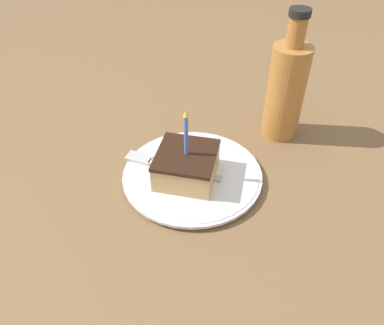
# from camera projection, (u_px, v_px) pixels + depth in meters

# --- Properties ---
(ground_plane) EXTENTS (2.40, 2.40, 0.04)m
(ground_plane) POSITION_uv_depth(u_px,v_px,m) (185.00, 185.00, 0.65)
(ground_plane) COLOR brown
(ground_plane) RESTS_ON ground
(plate) EXTENTS (0.23, 0.23, 0.01)m
(plate) POSITION_uv_depth(u_px,v_px,m) (192.00, 176.00, 0.63)
(plate) COLOR silver
(plate) RESTS_ON ground_plane
(cake_slice) EXTENTS (0.09, 0.10, 0.13)m
(cake_slice) POSITION_uv_depth(u_px,v_px,m) (186.00, 165.00, 0.60)
(cake_slice) COLOR tan
(cake_slice) RESTS_ON plate
(fork) EXTENTS (0.18, 0.04, 0.00)m
(fork) POSITION_uv_depth(u_px,v_px,m) (166.00, 165.00, 0.64)
(fork) COLOR #B2B2B7
(fork) RESTS_ON plate
(bottle) EXTENTS (0.07, 0.07, 0.24)m
(bottle) POSITION_uv_depth(u_px,v_px,m) (286.00, 89.00, 0.67)
(bottle) COLOR #B27233
(bottle) RESTS_ON ground_plane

